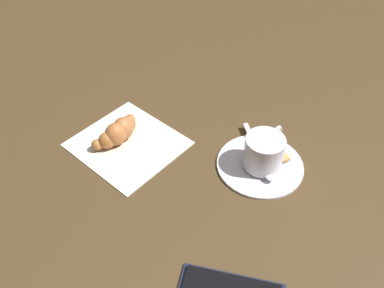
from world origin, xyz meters
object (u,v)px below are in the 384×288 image
object	(u,v)px
teaspoon	(262,160)
croissant	(119,131)
sugar_packet	(276,150)
saucer	(260,164)
napkin	(128,143)
espresso_cup	(264,151)

from	to	relation	value
teaspoon	croissant	xyz separation A→B (m)	(-0.24, -0.08, 0.01)
sugar_packet	saucer	bearing A→B (deg)	108.18
napkin	teaspoon	bearing A→B (deg)	19.07
napkin	saucer	bearing A→B (deg)	18.35
teaspoon	saucer	bearing A→B (deg)	-107.03
espresso_cup	sugar_packet	bearing A→B (deg)	76.10
teaspoon	croissant	distance (m)	0.25
espresso_cup	croissant	size ratio (longest dim) A/B	0.86
saucer	sugar_packet	world-z (taller)	sugar_packet
saucer	sugar_packet	distance (m)	0.04
saucer	teaspoon	world-z (taller)	teaspoon
sugar_packet	napkin	bearing A→B (deg)	61.80
saucer	teaspoon	distance (m)	0.01
saucer	napkin	xyz separation A→B (m)	(-0.22, -0.07, -0.00)
saucer	sugar_packet	size ratio (longest dim) A/B	2.58
saucer	croissant	bearing A→B (deg)	-162.95
espresso_cup	croissant	world-z (taller)	espresso_cup
napkin	sugar_packet	bearing A→B (deg)	25.29
teaspoon	napkin	distance (m)	0.24
sugar_packet	croissant	xyz separation A→B (m)	(-0.25, -0.11, 0.01)
sugar_packet	napkin	world-z (taller)	sugar_packet
saucer	napkin	size ratio (longest dim) A/B	0.82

